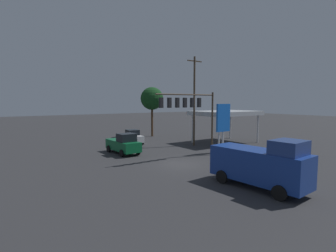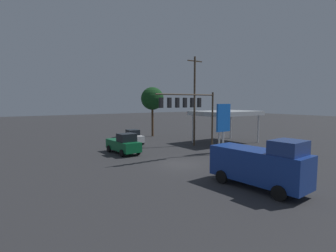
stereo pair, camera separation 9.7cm
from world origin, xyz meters
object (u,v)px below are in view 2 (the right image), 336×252
object	(u,v)px
pickup_parked	(124,144)
street_tree	(152,99)
utility_pole	(194,99)
traffic_signal_assembly	(189,107)
delivery_truck	(260,164)
price_sign	(223,120)
hatchback_crossing	(133,137)

from	to	relation	value
pickup_parked	street_tree	world-z (taller)	street_tree
utility_pole	street_tree	distance (m)	11.25
street_tree	traffic_signal_assembly	bearing A→B (deg)	70.97
pickup_parked	traffic_signal_assembly	bearing A→B (deg)	33.52
traffic_signal_assembly	street_tree	xyz separation A→B (m)	(-5.94, -17.23, 1.01)
traffic_signal_assembly	pickup_parked	distance (m)	8.88
utility_pole	delivery_truck	bearing A→B (deg)	64.40
price_sign	pickup_parked	xyz separation A→B (m)	(9.70, -6.20, -2.79)
traffic_signal_assembly	utility_pole	distance (m)	8.35
delivery_truck	price_sign	bearing A→B (deg)	141.13
traffic_signal_assembly	delivery_truck	xyz separation A→B (m)	(1.98, 10.19, -3.73)
hatchback_crossing	price_sign	bearing A→B (deg)	28.56
pickup_parked	delivery_truck	bearing A→B (deg)	6.57
delivery_truck	pickup_parked	bearing A→B (deg)	-175.27
pickup_parked	delivery_truck	xyz separation A→B (m)	(-2.56, 16.48, 0.58)
price_sign	delivery_truck	xyz separation A→B (m)	(7.14, 10.28, -2.20)
traffic_signal_assembly	hatchback_crossing	world-z (taller)	traffic_signal_assembly
price_sign	hatchback_crossing	world-z (taller)	price_sign
traffic_signal_assembly	pickup_parked	world-z (taller)	traffic_signal_assembly
delivery_truck	street_tree	size ratio (longest dim) A/B	0.83
utility_pole	price_sign	world-z (taller)	utility_pole
utility_pole	price_sign	xyz separation A→B (m)	(0.61, 5.89, -2.36)
traffic_signal_assembly	hatchback_crossing	size ratio (longest dim) A/B	1.92
traffic_signal_assembly	street_tree	size ratio (longest dim) A/B	0.89
traffic_signal_assembly	hatchback_crossing	distance (m)	12.93
hatchback_crossing	street_tree	size ratio (longest dim) A/B	0.46
delivery_truck	utility_pole	bearing A→B (deg)	150.31
utility_pole	hatchback_crossing	distance (m)	10.15
hatchback_crossing	delivery_truck	distance (m)	22.38
delivery_truck	hatchback_crossing	bearing A→B (deg)	171.66
hatchback_crossing	utility_pole	bearing A→B (deg)	48.82
delivery_truck	street_tree	bearing A→B (deg)	159.79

